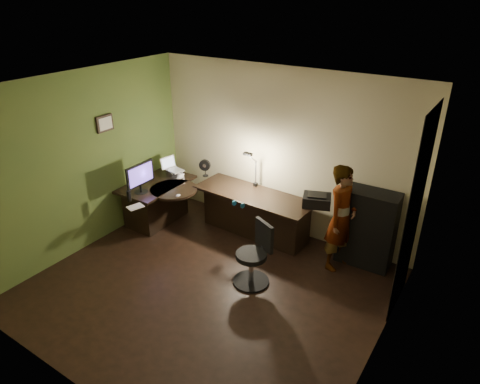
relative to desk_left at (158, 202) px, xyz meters
The scene contains 27 objects.
floor 2.13m from the desk_left, 29.26° to the right, with size 4.50×4.00×0.01m, color black.
ceiling 3.14m from the desk_left, 29.26° to the right, with size 4.50×4.00×0.01m, color silver.
wall_back 2.30m from the desk_left, 28.16° to the left, with size 4.50×0.01×2.70m, color #BCB288.
wall_front 3.67m from the desk_left, 58.87° to the right, with size 4.50×0.01×2.70m, color #BCB288.
wall_left 1.49m from the desk_left, 112.51° to the right, with size 0.01×4.00×2.70m, color #BCB288.
wall_right 4.33m from the desk_left, 14.09° to the right, with size 0.01×4.00×2.70m, color #BCB288.
green_wall_overlay 1.48m from the desk_left, 111.79° to the right, with size 0.00×4.00×2.70m, color #50682D.
arched_doorway 4.18m from the desk_left, ahead, with size 0.01×0.90×2.60m, color black.
french_door 4.41m from the desk_left, 21.18° to the right, with size 0.02×0.92×2.10m, color white.
framed_picture 1.64m from the desk_left, 124.13° to the right, with size 0.04×0.30×0.25m, color black.
desk_left is the anchor object (origin of this frame).
desk_right 1.69m from the desk_left, 18.15° to the left, with size 1.98×0.69×0.74m, color black.
cabinet 3.49m from the desk_left, 12.52° to the left, with size 0.78×0.39×1.17m, color black.
laptop_stand 0.58m from the desk_left, 82.17° to the left, with size 0.26×0.22×0.11m, color silver.
laptop 0.71m from the desk_left, 82.17° to the left, with size 0.31×0.29×0.22m, color silver.
monitor 0.66m from the desk_left, 85.26° to the right, with size 0.11×0.56×0.37m, color black.
mouse 0.74m from the desk_left, 14.54° to the right, with size 0.06×0.09×0.03m, color silver.
phone 0.74m from the desk_left, 13.77° to the left, with size 0.07×0.14×0.01m, color black.
pen 0.49m from the desk_left, 64.86° to the right, with size 0.01×0.14×0.01m, color black.
speaker 0.83m from the desk_left, 81.96° to the right, with size 0.07×0.07×0.17m, color black.
notepad 0.93m from the desk_left, 67.87° to the right, with size 0.17×0.23×0.01m, color silver.
desk_fan 1.01m from the desk_left, 52.46° to the left, with size 0.20×0.11×0.30m, color black.
headphones 1.69m from the desk_left, ahead, with size 0.19×0.08×0.09m, color #19567C.
printer 2.74m from the desk_left, 15.62° to the left, with size 0.41×0.32×0.18m, color black.
desk_lamp 1.83m from the desk_left, 28.62° to the left, with size 0.17×0.32×0.71m, color black.
office_chair 2.34m from the desk_left, 14.40° to the right, with size 0.50×0.50×0.90m, color black.
person 3.16m from the desk_left, ahead, with size 0.57×0.38×1.58m, color #D8A88C.
Camera 1 is at (2.96, -3.67, 3.75)m, focal length 32.00 mm.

